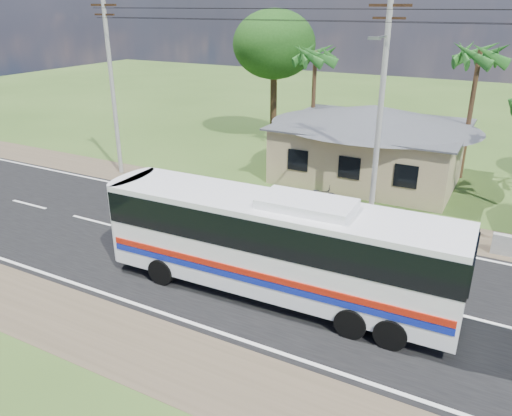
# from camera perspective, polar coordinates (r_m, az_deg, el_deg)

# --- Properties ---
(ground) EXTENTS (120.00, 120.00, 0.00)m
(ground) POSITION_cam_1_polar(r_m,az_deg,el_deg) (20.63, -0.28, -6.23)
(ground) COLOR #2D4A1A
(ground) RESTS_ON ground
(road) EXTENTS (120.00, 16.00, 0.03)m
(road) POSITION_cam_1_polar(r_m,az_deg,el_deg) (20.62, -0.28, -6.21)
(road) COLOR black
(road) RESTS_ON ground
(house) EXTENTS (12.40, 10.00, 5.00)m
(house) POSITION_cam_1_polar(r_m,az_deg,el_deg) (30.78, 13.09, 8.17)
(house) COLOR tan
(house) RESTS_ON ground
(utility_poles) EXTENTS (32.80, 2.22, 11.00)m
(utility_poles) POSITION_cam_1_polar(r_m,az_deg,el_deg) (23.56, 13.31, 11.73)
(utility_poles) COLOR #9E9E99
(utility_poles) RESTS_ON ground
(palm_mid) EXTENTS (2.80, 2.80, 8.20)m
(palm_mid) POSITION_cam_1_polar(r_m,az_deg,el_deg) (31.67, 24.18, 15.57)
(palm_mid) COLOR #47301E
(palm_mid) RESTS_ON ground
(palm_far) EXTENTS (2.80, 2.80, 7.70)m
(palm_far) POSITION_cam_1_polar(r_m,az_deg,el_deg) (34.49, 6.80, 16.87)
(palm_far) COLOR #47301E
(palm_far) RESTS_ON ground
(tree_behind_house) EXTENTS (6.00, 6.00, 9.61)m
(tree_behind_house) POSITION_cam_1_polar(r_m,az_deg,el_deg) (37.89, 2.10, 18.14)
(tree_behind_house) COLOR #47301E
(tree_behind_house) RESTS_ON ground
(coach_bus) EXTENTS (12.70, 3.03, 3.92)m
(coach_bus) POSITION_cam_1_polar(r_m,az_deg,el_deg) (17.44, 2.43, -3.60)
(coach_bus) COLOR white
(coach_bus) RESTS_ON ground
(motorcycle) EXTENTS (1.88, 1.07, 0.93)m
(motorcycle) POSITION_cam_1_polar(r_m,az_deg,el_deg) (26.79, 7.34, 1.60)
(motorcycle) COLOR black
(motorcycle) RESTS_ON ground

